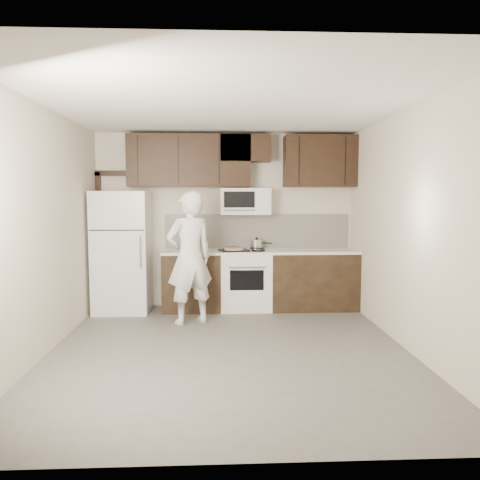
{
  "coord_description": "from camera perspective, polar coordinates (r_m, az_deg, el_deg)",
  "views": [
    {
      "loc": [
        -0.12,
        -5.12,
        1.72
      ],
      "look_at": [
        0.16,
        0.9,
        1.16
      ],
      "focal_mm": 35.0,
      "sensor_mm": 36.0,
      "label": 1
    }
  ],
  "objects": [
    {
      "name": "floor",
      "position": [
        5.4,
        -1.32,
        -13.28
      ],
      "size": [
        4.5,
        4.5,
        0.0
      ],
      "primitive_type": "plane",
      "color": "#514F4C",
      "rests_on": "ground"
    },
    {
      "name": "back_wall",
      "position": [
        7.38,
        -1.77,
        2.41
      ],
      "size": [
        4.0,
        0.0,
        4.0
      ],
      "primitive_type": "plane",
      "rotation": [
        1.57,
        0.0,
        0.0
      ],
      "color": "#C0B5A3",
      "rests_on": "ground"
    },
    {
      "name": "ceiling",
      "position": [
        5.21,
        -1.39,
        16.13
      ],
      "size": [
        4.5,
        4.5,
        0.0
      ],
      "primitive_type": "plane",
      "rotation": [
        3.14,
        0.0,
        0.0
      ],
      "color": "white",
      "rests_on": "back_wall"
    },
    {
      "name": "counter_run",
      "position": [
        7.21,
        3.11,
        -4.82
      ],
      "size": [
        2.95,
        0.64,
        0.91
      ],
      "color": "black",
      "rests_on": "floor"
    },
    {
      "name": "stove",
      "position": [
        7.18,
        0.69,
        -4.81
      ],
      "size": [
        0.76,
        0.66,
        0.94
      ],
      "color": "silver",
      "rests_on": "floor"
    },
    {
      "name": "backsplash",
      "position": [
        7.4,
        2.11,
        1.1
      ],
      "size": [
        2.9,
        0.02,
        0.54
      ],
      "primitive_type": "cube",
      "color": "silver",
      "rests_on": "counter_run"
    },
    {
      "name": "upper_cabinets",
      "position": [
        7.22,
        -0.1,
        9.75
      ],
      "size": [
        3.48,
        0.35,
        0.78
      ],
      "color": "black",
      "rests_on": "back_wall"
    },
    {
      "name": "microwave",
      "position": [
        7.19,
        0.64,
        4.73
      ],
      "size": [
        0.76,
        0.42,
        0.4
      ],
      "color": "silver",
      "rests_on": "upper_cabinets"
    },
    {
      "name": "refrigerator",
      "position": [
        7.2,
        -14.15,
        -1.41
      ],
      "size": [
        0.8,
        0.76,
        1.8
      ],
      "color": "silver",
      "rests_on": "floor"
    },
    {
      "name": "door_trim",
      "position": [
        7.56,
        -16.48,
        1.49
      ],
      "size": [
        0.5,
        0.08,
        2.12
      ],
      "color": "black",
      "rests_on": "floor"
    },
    {
      "name": "saucepan",
      "position": [
        7.27,
        2.06,
        -0.51
      ],
      "size": [
        0.33,
        0.2,
        0.19
      ],
      "color": "silver",
      "rests_on": "stove"
    },
    {
      "name": "baking_tray",
      "position": [
        7.0,
        -0.74,
        -1.26
      ],
      "size": [
        0.48,
        0.4,
        0.02
      ],
      "primitive_type": "cube",
      "rotation": [
        0.0,
        0.0,
        0.21
      ],
      "color": "black",
      "rests_on": "counter_run"
    },
    {
      "name": "pizza",
      "position": [
        6.99,
        -0.74,
        -1.09
      ],
      "size": [
        0.34,
        0.34,
        0.02
      ],
      "primitive_type": "cylinder",
      "rotation": [
        0.0,
        0.0,
        0.21
      ],
      "color": "beige",
      "rests_on": "baking_tray"
    },
    {
      "name": "person",
      "position": [
        6.36,
        -6.16,
        -2.15
      ],
      "size": [
        0.78,
        0.68,
        1.8
      ],
      "primitive_type": "imported",
      "rotation": [
        0.0,
        0.0,
        3.6
      ],
      "color": "white",
      "rests_on": "floor"
    }
  ]
}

